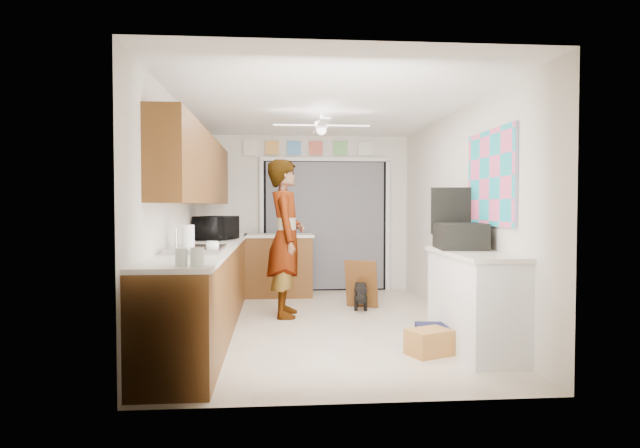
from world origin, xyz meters
name	(u,v)px	position (x,y,z in m)	size (l,w,h in m)	color
floor	(323,324)	(0.00, 0.00, 0.00)	(5.00, 5.00, 0.00)	beige
ceiling	(323,108)	(0.00, 0.00, 2.50)	(5.00, 5.00, 0.00)	white
wall_back	(310,213)	(0.00, 2.50, 1.25)	(3.20, 3.20, 0.00)	silver
wall_front	(354,224)	(0.00, -2.50, 1.25)	(3.20, 3.20, 0.00)	silver
wall_left	(182,217)	(-1.60, 0.00, 1.25)	(5.00, 5.00, 0.00)	silver
wall_right	(458,216)	(1.60, 0.00, 1.25)	(5.00, 5.00, 0.00)	silver
left_base_cabinets	(209,287)	(-1.30, 0.00, 0.45)	(0.60, 4.80, 0.90)	brown
left_countertop	(210,246)	(-1.29, 0.00, 0.92)	(0.62, 4.80, 0.04)	white
upper_cabinets	(198,169)	(-1.44, 0.20, 1.80)	(0.32, 4.00, 0.80)	brown
sink_basin	(197,250)	(-1.29, -1.00, 0.95)	(0.50, 0.76, 0.06)	silver
faucet	(176,240)	(-1.48, -1.00, 1.05)	(0.03, 0.03, 0.22)	silver
peninsula_base	(279,266)	(-0.50, 2.00, 0.45)	(1.00, 0.60, 0.90)	brown
peninsula_top	(279,236)	(-0.50, 2.00, 0.92)	(1.04, 0.64, 0.04)	white
back_opening_recess	(325,226)	(0.25, 2.47, 1.05)	(2.00, 0.06, 2.10)	black
curtain_panel	(325,226)	(0.25, 2.43, 1.05)	(1.90, 0.03, 2.05)	slate
door_trim_left	(262,226)	(-0.77, 2.44, 1.05)	(0.06, 0.04, 2.10)	white
door_trim_right	(388,226)	(1.27, 2.44, 1.05)	(0.06, 0.04, 2.10)	white
door_trim_head	(325,159)	(0.25, 2.44, 2.12)	(2.10, 0.04, 0.06)	white
header_frame_0	(272,148)	(-0.60, 2.47, 2.30)	(0.22, 0.02, 0.22)	gold
header_frame_1	(294,148)	(-0.25, 2.47, 2.30)	(0.22, 0.02, 0.22)	#5097D7
header_frame_2	(316,148)	(0.10, 2.47, 2.30)	(0.22, 0.02, 0.22)	#D4614F
header_frame_3	(340,148)	(0.50, 2.47, 2.30)	(0.22, 0.02, 0.22)	#76C16E
header_frame_4	(365,149)	(0.90, 2.47, 2.30)	(0.22, 0.02, 0.22)	white
route66_sign	(250,148)	(-0.95, 2.47, 2.30)	(0.22, 0.02, 0.26)	silver
right_counter_base	(474,303)	(1.35, -1.20, 0.45)	(0.50, 1.40, 0.90)	white
right_counter_top	(474,254)	(1.34, -1.20, 0.92)	(0.54, 1.44, 0.04)	white
abstract_painting	(491,178)	(1.58, -1.00, 1.65)	(0.03, 1.15, 0.95)	#FB5C94
ceiling_fan	(321,126)	(0.00, 0.20, 2.32)	(1.14, 1.14, 0.24)	white
microwave	(216,228)	(-1.29, 0.71, 1.09)	(0.55, 0.37, 0.30)	black
cup	(212,246)	(-1.14, -0.97, 0.99)	(0.12, 0.12, 0.10)	white
jar_a	(197,257)	(-1.10, -2.25, 1.01)	(0.10, 0.10, 0.14)	silver
jar_b	(181,257)	(-1.21, -2.25, 1.01)	(0.09, 0.09, 0.13)	silver
paper_towel_roll	(188,238)	(-1.36, -1.02, 1.07)	(0.12, 0.12, 0.25)	white
suitcase	(460,236)	(1.32, -0.87, 1.07)	(0.46, 0.61, 0.26)	black
suitcase_rim	(460,247)	(1.32, -0.87, 0.96)	(0.44, 0.58, 0.02)	yellow
suitcase_lid	(451,211)	(1.32, -0.58, 1.32)	(0.42, 0.03, 0.50)	black
cardboard_box	(429,342)	(0.87, -1.36, 0.12)	(0.38, 0.28, 0.24)	#A27133
navy_crate	(435,336)	(1.00, -1.11, 0.11)	(0.36, 0.30, 0.22)	#151635
cabinet_door_panel	(361,284)	(0.60, 0.92, 0.33)	(0.43, 0.03, 0.65)	brown
man	(286,238)	(-0.42, 0.49, 0.97)	(0.71, 0.47, 1.95)	white
dog	(361,294)	(0.58, 0.86, 0.20)	(0.22, 0.50, 0.40)	black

